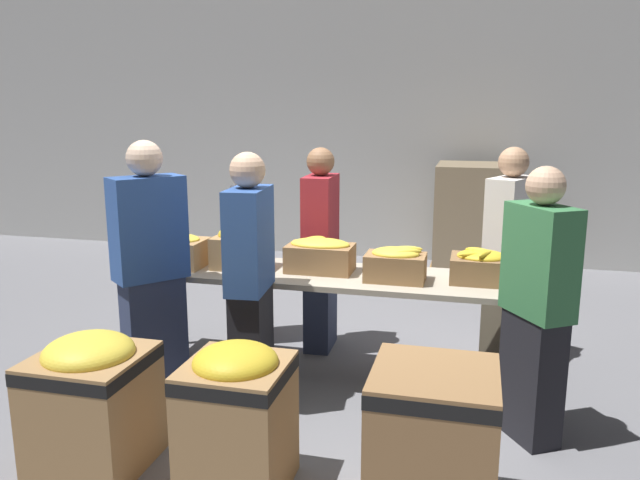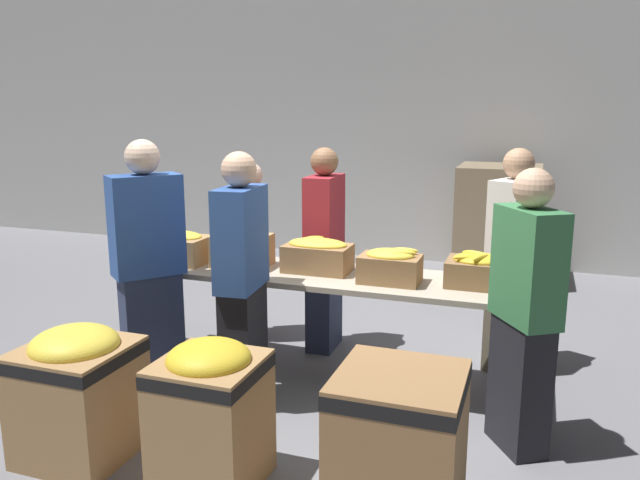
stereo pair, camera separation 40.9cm
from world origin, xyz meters
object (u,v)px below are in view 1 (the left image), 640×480
Objects in this scene: donation_bin_0 at (92,398)px; volunteer_5 at (536,309)px; volunteer_4 at (321,251)px; donation_bin_1 at (237,413)px; volunteer_3 at (246,254)px; pallet_stack_0 at (474,222)px; banana_box_2 at (320,254)px; volunteer_1 at (250,284)px; volunteer_0 at (507,258)px; banana_box_3 at (396,264)px; banana_box_4 at (481,266)px; sorting_table at (318,280)px; banana_box_0 at (173,249)px; donation_bin_2 at (433,440)px; banana_box_1 at (242,246)px; volunteer_2 at (151,273)px.

volunteer_5 is at bearing 21.17° from donation_bin_0.
donation_bin_1 is (0.07, -2.04, -0.40)m from volunteer_4.
volunteer_3 is 3.18m from pallet_stack_0.
banana_box_2 is 0.67m from volunteer_1.
volunteer_0 is 2.04m from volunteer_1.
pallet_stack_0 is at bearing 76.23° from donation_bin_1.
banana_box_2 is 1.16× the size of banana_box_3.
sorting_table is at bearing -178.01° from banana_box_4.
sorting_table is 1.76m from donation_bin_0.
pallet_stack_0 reaches higher than donation_bin_0.
banana_box_0 is 0.77m from volunteer_3.
volunteer_3 is at bearing 30.17° from volunteer_5.
volunteer_4 reaches higher than volunteer_5.
banana_box_4 is 0.53× the size of donation_bin_0.
volunteer_4 is 1.25× the size of pallet_stack_0.
banana_box_2 is 1.59m from donation_bin_1.
volunteer_5 reaches higher than banana_box_2.
donation_bin_2 is (1.26, -0.92, -0.43)m from volunteer_1.
donation_bin_1 reaches higher than donation_bin_2.
banana_box_4 is 2.02m from volunteer_3.
banana_box_1 is at bearing -40.41° from volunteer_4.
volunteer_1 is (-0.32, -0.58, -0.08)m from banana_box_2.
banana_box_4 is 1.99m from donation_bin_1.
sorting_table is 1.88× the size of volunteer_3.
sorting_table is at bearing -96.98° from banana_box_2.
volunteer_0 is 0.99× the size of volunteer_1.
donation_bin_0 is at bearing -121.81° from sorting_table.
volunteer_3 is at bearing 27.61° from volunteer_2.
banana_box_3 is at bearing 43.21° from donation_bin_0.
donation_bin_2 is at bearing -0.00° from donation_bin_0.
volunteer_1 is at bearing -158.13° from banana_box_4.
volunteer_2 is (-0.44, -0.56, -0.09)m from banana_box_1.
sorting_table is 1.56m from volunteer_5.
banana_box_2 is 1.14m from banana_box_4.
banana_box_4 is 0.24× the size of volunteer_0.
banana_box_3 is at bearing -98.89° from pallet_stack_0.
banana_box_1 is at bearing -6.18° from volunteer_3.
volunteer_2 reaches higher than volunteer_4.
donation_bin_1 is (0.53, -1.47, -0.54)m from banana_box_1.
donation_bin_0 is (-0.12, -2.07, -0.35)m from volunteer_3.
volunteer_5 is (0.32, -0.59, -0.09)m from banana_box_4.
volunteer_3 is 0.92× the size of volunteer_5.
volunteer_4 is (-1.47, -0.06, -0.01)m from volunteer_0.
volunteer_3 is 2.11m from donation_bin_0.
donation_bin_0 is (-0.32, -1.47, -0.55)m from banana_box_1.
donation_bin_2 is at bearing -57.27° from sorting_table.
volunteer_3 is 1.97× the size of donation_bin_0.
banana_box_1 reaches higher than banana_box_4.
banana_box_4 is (0.57, 0.12, -0.01)m from banana_box_3.
volunteer_1 is at bearing 143.91° from donation_bin_2.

